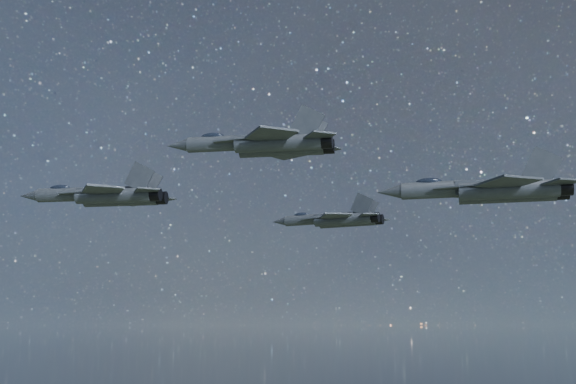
% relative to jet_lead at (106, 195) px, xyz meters
% --- Properties ---
extents(jet_lead, '(18.84, 12.74, 4.74)m').
position_rel_jet_lead_xyz_m(jet_lead, '(0.00, 0.00, 0.00)').
color(jet_lead, '#333A40').
extents(jet_left, '(17.69, 12.62, 4.52)m').
position_rel_jet_lead_xyz_m(jet_left, '(17.47, 29.93, 0.29)').
color(jet_left, '#333A40').
extents(jet_right, '(16.26, 11.02, 4.09)m').
position_rel_jet_lead_xyz_m(jet_right, '(25.36, -8.84, 1.13)').
color(jet_right, '#333A40').
extents(jet_slot, '(19.86, 13.67, 4.98)m').
position_rel_jet_lead_xyz_m(jet_slot, '(42.56, 7.07, -1.62)').
color(jet_slot, '#333A40').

